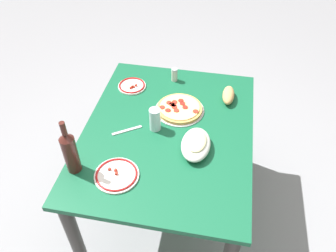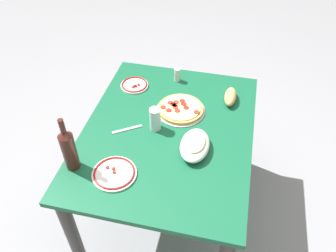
# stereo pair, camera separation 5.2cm
# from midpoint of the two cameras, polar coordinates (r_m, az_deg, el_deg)

# --- Properties ---
(ground_plane) EXTENTS (8.00, 8.00, 0.00)m
(ground_plane) POSITION_cam_midpoint_polar(r_m,az_deg,el_deg) (2.45, -0.63, -13.28)
(ground_plane) COLOR gray
(ground_plane) RESTS_ON ground
(dining_table) EXTENTS (1.18, 0.92, 0.75)m
(dining_table) POSITION_cam_midpoint_polar(r_m,az_deg,el_deg) (1.96, -0.76, -3.34)
(dining_table) COLOR #145938
(dining_table) RESTS_ON ground
(pepperoni_pizza) EXTENTS (0.29, 0.29, 0.03)m
(pepperoni_pizza) POSITION_cam_midpoint_polar(r_m,az_deg,el_deg) (1.98, 1.19, 2.92)
(pepperoni_pizza) COLOR #B7B7BC
(pepperoni_pizza) RESTS_ON dining_table
(baked_pasta_dish) EXTENTS (0.24, 0.15, 0.08)m
(baked_pasta_dish) POSITION_cam_midpoint_polar(r_m,az_deg,el_deg) (1.74, 3.85, -2.98)
(baked_pasta_dish) COLOR white
(baked_pasta_dish) RESTS_ON dining_table
(wine_bottle) EXTENTS (0.07, 0.07, 0.31)m
(wine_bottle) POSITION_cam_midpoint_polar(r_m,az_deg,el_deg) (1.66, -16.99, -4.12)
(wine_bottle) COLOR #471E19
(wine_bottle) RESTS_ON dining_table
(water_glass) EXTENTS (0.06, 0.06, 0.13)m
(water_glass) POSITION_cam_midpoint_polar(r_m,az_deg,el_deg) (1.83, -3.04, 1.03)
(water_glass) COLOR silver
(water_glass) RESTS_ON dining_table
(side_plate_near) EXTENTS (0.22, 0.22, 0.02)m
(side_plate_near) POSITION_cam_midpoint_polar(r_m,az_deg,el_deg) (1.67, -9.51, -8.10)
(side_plate_near) COLOR white
(side_plate_near) RESTS_ON dining_table
(side_plate_far) EXTENTS (0.18, 0.18, 0.02)m
(side_plate_far) POSITION_cam_midpoint_polar(r_m,az_deg,el_deg) (2.18, -6.76, 6.72)
(side_plate_far) COLOR white
(side_plate_far) RESTS_ON dining_table
(bread_loaf) EXTENTS (0.17, 0.07, 0.06)m
(bread_loaf) POSITION_cam_midpoint_polar(r_m,az_deg,el_deg) (2.08, 9.39, 5.12)
(bread_loaf) COLOR tan
(bread_loaf) RESTS_ON dining_table
(spice_shaker) EXTENTS (0.04, 0.04, 0.09)m
(spice_shaker) POSITION_cam_midpoint_polar(r_m,az_deg,el_deg) (2.20, 0.40, 8.59)
(spice_shaker) COLOR silver
(spice_shaker) RESTS_ON dining_table
(fork_left) EXTENTS (0.11, 0.15, 0.00)m
(fork_left) POSITION_cam_midpoint_polar(r_m,az_deg,el_deg) (1.88, -7.68, -0.74)
(fork_left) COLOR #B7B7BC
(fork_left) RESTS_ON dining_table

